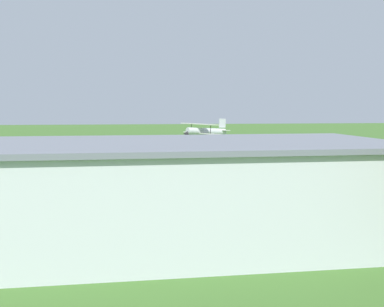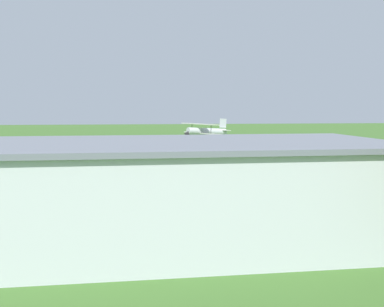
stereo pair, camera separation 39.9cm
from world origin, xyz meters
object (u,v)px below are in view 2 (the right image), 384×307
at_px(biplane, 205,131).
at_px(person_beside_truck, 222,190).
at_px(hangar, 159,192).
at_px(truck_box_grey, 301,182).
at_px(person_at_fence_line, 164,189).

relative_size(biplane, person_beside_truck, 4.83).
distance_m(biplane, person_beside_truck, 19.81).
height_order(hangar, person_beside_truck, hangar).
xyz_separation_m(hangar, person_beside_truck, (-7.75, -16.80, -2.77)).
height_order(hangar, truck_box_grey, hangar).
relative_size(hangar, truck_box_grey, 5.19).
distance_m(hangar, person_beside_truck, 18.71).
bearing_deg(truck_box_grey, biplane, -71.35).
height_order(biplane, truck_box_grey, biplane).
xyz_separation_m(hangar, truck_box_grey, (-15.96, -15.47, -1.95)).
bearing_deg(hangar, biplane, -104.21).
bearing_deg(person_at_fence_line, person_beside_truck, 165.92).
bearing_deg(hangar, truck_box_grey, -135.88).
relative_size(biplane, person_at_fence_line, 5.01).
relative_size(biplane, truck_box_grey, 1.22).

